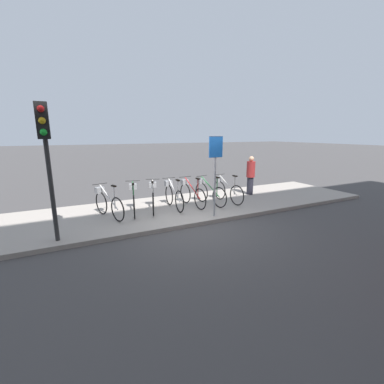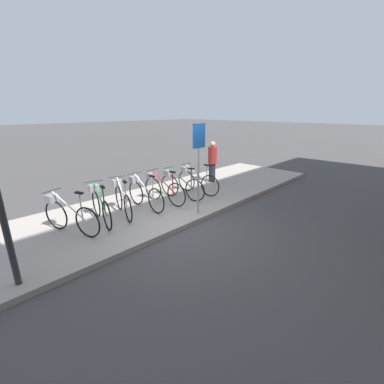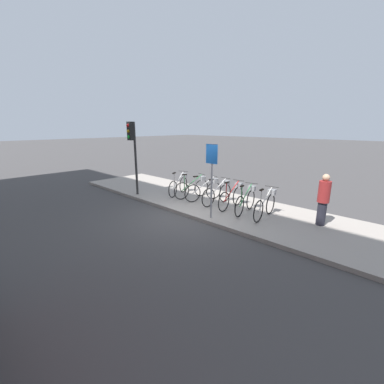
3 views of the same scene
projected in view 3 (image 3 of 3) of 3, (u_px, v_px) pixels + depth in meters
name	position (u px, v px, depth m)	size (l,w,h in m)	color
ground_plane	(187.00, 217.00, 8.83)	(120.00, 120.00, 0.00)	#423F3F
sidewalk	(218.00, 205.00, 10.02)	(15.09, 3.44, 0.12)	#9E9389
parked_bicycle_0	(179.00, 184.00, 11.25)	(0.68, 1.62, 1.04)	black
parked_bicycle_1	(194.00, 187.00, 10.75)	(0.54, 1.67, 1.04)	black
parked_bicycle_2	(205.00, 189.00, 10.33)	(0.65, 1.63, 1.04)	black
parked_bicycle_3	(219.00, 192.00, 9.85)	(0.46, 1.70, 1.04)	black
parked_bicycle_4	(232.00, 196.00, 9.39)	(0.46, 1.70, 1.04)	black
parked_bicycle_5	(246.00, 200.00, 8.89)	(0.48, 1.68, 1.04)	black
parked_bicycle_6	(266.00, 204.00, 8.39)	(0.46, 1.70, 1.04)	black
pedestrian	(323.00, 199.00, 7.65)	(0.34, 0.34, 1.58)	#23232D
traffic_light	(132.00, 143.00, 10.74)	(0.24, 0.40, 3.11)	#2D2D2D
sign_post	(212.00, 169.00, 8.06)	(0.44, 0.07, 2.39)	#99999E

